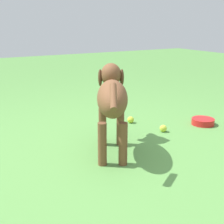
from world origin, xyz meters
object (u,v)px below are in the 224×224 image
tennis_ball_1 (163,128)px  water_bowl (203,122)px  tennis_ball_0 (131,120)px  dog (112,98)px

tennis_ball_1 → water_bowl: 0.47m
tennis_ball_0 → tennis_ball_1: bearing=-72.2°
dog → water_bowl: (1.10, 0.12, -0.40)m
dog → tennis_ball_1: size_ratio=13.10×
dog → water_bowl: size_ratio=3.93×
dog → water_bowl: 1.17m
dog → tennis_ball_0: dog is taller
tennis_ball_1 → tennis_ball_0: bearing=107.8°
dog → water_bowl: bearing=-55.4°
tennis_ball_0 → water_bowl: (0.59, -0.39, -0.00)m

